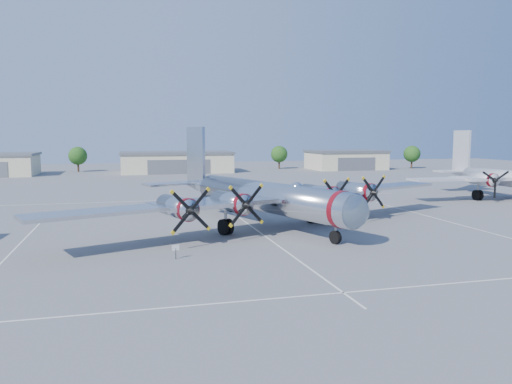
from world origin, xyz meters
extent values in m
plane|color=#5F5F62|center=(0.00, 0.00, 0.00)|extent=(260.00, 260.00, 0.00)
cube|color=silver|center=(-22.00, -5.00, 0.01)|extent=(0.15, 40.00, 0.01)
cube|color=silver|center=(0.00, -5.00, 0.01)|extent=(0.15, 40.00, 0.01)
cube|color=silver|center=(22.00, -5.00, 0.01)|extent=(0.15, 40.00, 0.01)
cube|color=silver|center=(0.00, -22.00, 0.01)|extent=(60.00, 0.15, 0.01)
cube|color=silver|center=(0.00, 25.00, 0.01)|extent=(60.00, 0.15, 0.01)
cube|color=beige|center=(0.00, 82.00, 2.40)|extent=(28.00, 14.00, 4.80)
cube|color=slate|center=(0.00, 82.00, 5.10)|extent=(28.60, 14.60, 0.60)
cube|color=slate|center=(0.00, 74.95, 1.80)|extent=(15.40, 0.20, 3.60)
cube|color=beige|center=(48.00, 82.00, 2.40)|extent=(20.00, 14.00, 4.80)
cube|color=slate|center=(48.00, 82.00, 5.10)|extent=(20.60, 14.60, 0.60)
cube|color=slate|center=(48.00, 74.95, 1.80)|extent=(11.00, 0.20, 3.60)
cylinder|color=#382619|center=(-25.00, 90.00, 1.40)|extent=(0.50, 0.50, 2.80)
sphere|color=#1A3E11|center=(-25.00, 90.00, 4.24)|extent=(4.80, 4.80, 4.80)
cylinder|color=#382619|center=(30.00, 88.00, 1.40)|extent=(0.50, 0.50, 2.80)
sphere|color=#1A3E11|center=(30.00, 88.00, 4.24)|extent=(4.80, 4.80, 4.80)
cylinder|color=#382619|center=(68.00, 80.00, 1.40)|extent=(0.50, 0.50, 2.80)
sphere|color=#1A3E11|center=(68.00, 80.00, 4.24)|extent=(4.80, 4.80, 4.80)
cylinder|color=black|center=(-9.12, -11.00, 0.43)|extent=(0.06, 0.06, 0.86)
cube|color=white|center=(-9.12, -11.00, 0.91)|extent=(0.58, 0.19, 0.43)
camera|label=1|loc=(-12.64, -49.30, 9.58)|focal=35.00mm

